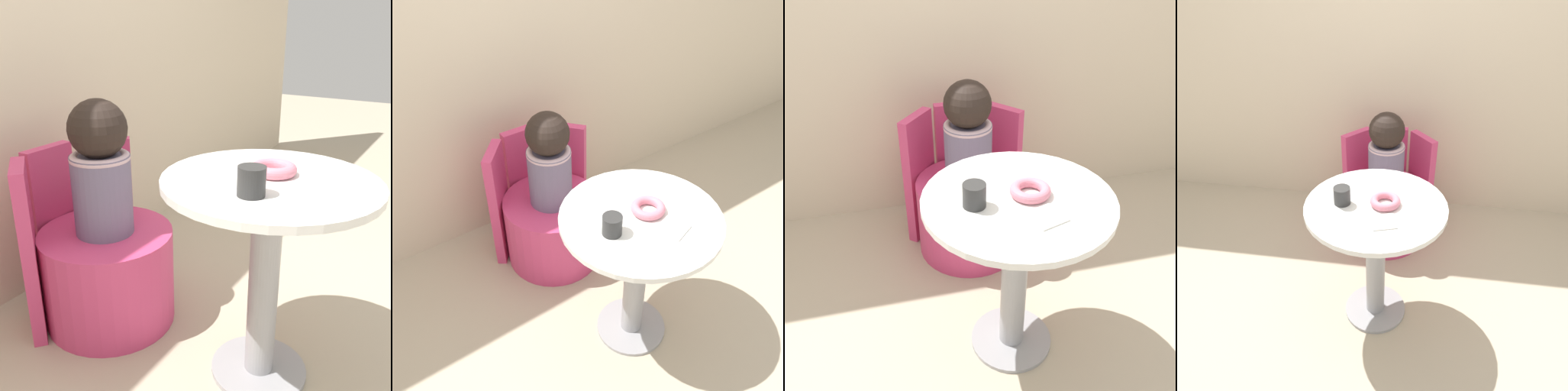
# 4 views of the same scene
# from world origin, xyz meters

# --- Properties ---
(ground_plane) EXTENTS (12.00, 12.00, 0.00)m
(ground_plane) POSITION_xyz_m (0.00, 0.00, 0.00)
(ground_plane) COLOR #B7A88E
(round_table) EXTENTS (0.67, 0.67, 0.72)m
(round_table) POSITION_xyz_m (0.04, -0.02, 0.52)
(round_table) COLOR #99999E
(round_table) RESTS_ON ground_plane
(tub_chair) EXTENTS (0.53, 0.53, 0.39)m
(tub_chair) POSITION_xyz_m (0.01, 0.64, 0.20)
(tub_chair) COLOR #D13D70
(tub_chair) RESTS_ON ground_plane
(booth_backrest) EXTENTS (0.62, 0.23, 0.69)m
(booth_backrest) POSITION_xyz_m (0.01, 0.86, 0.35)
(booth_backrest) COLOR #D13D70
(booth_backrest) RESTS_ON ground_plane
(child_figure) EXTENTS (0.23, 0.23, 0.52)m
(child_figure) POSITION_xyz_m (0.01, 0.64, 0.65)
(child_figure) COLOR slate
(child_figure) RESTS_ON tub_chair
(donut) EXTENTS (0.14, 0.14, 0.04)m
(donut) POSITION_xyz_m (0.08, -0.01, 0.74)
(donut) COLOR pink
(donut) RESTS_ON round_table
(cup) EXTENTS (0.08, 0.08, 0.08)m
(cup) POSITION_xyz_m (-0.12, -0.03, 0.77)
(cup) COLOR #2D2D2D
(cup) RESTS_ON round_table
(paper_napkin) EXTENTS (0.13, 0.13, 0.01)m
(paper_napkin) POSITION_xyz_m (0.09, -0.15, 0.73)
(paper_napkin) COLOR silver
(paper_napkin) RESTS_ON round_table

